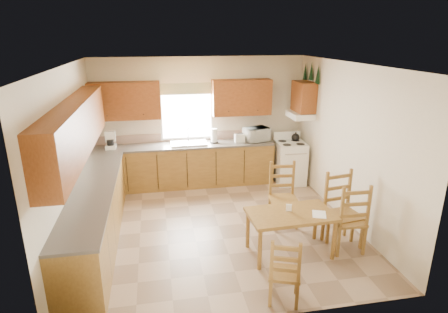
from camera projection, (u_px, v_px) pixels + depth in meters
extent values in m
plane|color=#977B5F|center=(219.00, 226.00, 6.42)|extent=(4.50, 4.50, 0.00)
plane|color=olive|center=(218.00, 65.00, 5.58)|extent=(4.50, 4.50, 0.00)
plane|color=beige|center=(70.00, 159.00, 5.60)|extent=(4.50, 4.50, 0.00)
plane|color=beige|center=(348.00, 144.00, 6.39)|extent=(4.50, 4.50, 0.00)
plane|color=beige|center=(201.00, 121.00, 8.10)|extent=(4.50, 4.50, 0.00)
plane|color=beige|center=(255.00, 214.00, 3.89)|extent=(4.50, 4.50, 0.00)
cube|color=olive|center=(186.00, 166.00, 8.04)|extent=(3.75, 0.60, 0.88)
cube|color=olive|center=(96.00, 217.00, 5.80)|extent=(0.60, 3.60, 0.88)
cube|color=#554F48|center=(185.00, 145.00, 7.89)|extent=(3.75, 0.63, 0.04)
cube|color=#554F48|center=(93.00, 189.00, 5.66)|extent=(0.63, 3.60, 0.04)
cube|color=gray|center=(184.00, 137.00, 8.13)|extent=(3.75, 0.01, 0.18)
cube|color=brown|center=(125.00, 101.00, 7.52)|extent=(1.41, 0.33, 0.75)
cube|color=brown|center=(242.00, 97.00, 7.94)|extent=(1.25, 0.33, 0.75)
cube|color=brown|center=(76.00, 128.00, 5.34)|extent=(0.33, 3.60, 0.75)
cube|color=brown|center=(304.00, 97.00, 7.73)|extent=(0.33, 0.62, 0.62)
cube|color=white|center=(300.00, 115.00, 7.84)|extent=(0.44, 0.62, 0.12)
cube|color=white|center=(187.00, 112.00, 7.96)|extent=(1.13, 0.02, 1.18)
cube|color=white|center=(187.00, 112.00, 7.95)|extent=(1.05, 0.01, 1.10)
cube|color=#556E37|center=(186.00, 89.00, 7.77)|extent=(1.19, 0.01, 0.24)
cube|color=silver|center=(189.00, 143.00, 7.89)|extent=(0.75, 0.45, 0.04)
cone|color=black|center=(318.00, 75.00, 7.30)|extent=(0.22, 0.22, 0.36)
cone|color=black|center=(311.00, 71.00, 7.59)|extent=(0.22, 0.22, 0.36)
cone|color=black|center=(305.00, 72.00, 7.90)|extent=(0.22, 0.22, 0.36)
cube|color=white|center=(290.00, 163.00, 8.18)|extent=(0.64, 0.66, 0.89)
cube|color=white|center=(110.00, 140.00, 7.54)|extent=(0.21, 0.25, 0.35)
cylinder|color=white|center=(214.00, 136.00, 7.96)|extent=(0.15, 0.15, 0.31)
cube|color=white|center=(240.00, 138.00, 8.04)|extent=(0.22, 0.15, 0.17)
imported|color=white|center=(256.00, 134.00, 8.10)|extent=(0.57, 0.49, 0.29)
cube|color=olive|center=(290.00, 233.00, 5.53)|extent=(1.27, 0.76, 0.66)
cube|color=olive|center=(285.00, 269.00, 4.50)|extent=(0.47, 0.46, 0.89)
cube|color=olive|center=(348.00, 216.00, 5.57)|extent=(0.48, 0.46, 1.10)
cube|color=olive|center=(284.00, 195.00, 6.32)|extent=(0.50, 0.48, 1.08)
cube|color=olive|center=(344.00, 211.00, 5.69)|extent=(0.55, 0.53, 1.15)
cube|color=white|center=(319.00, 214.00, 5.38)|extent=(0.27, 0.30, 0.00)
cube|color=white|center=(289.00, 208.00, 5.47)|extent=(0.08, 0.04, 0.11)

